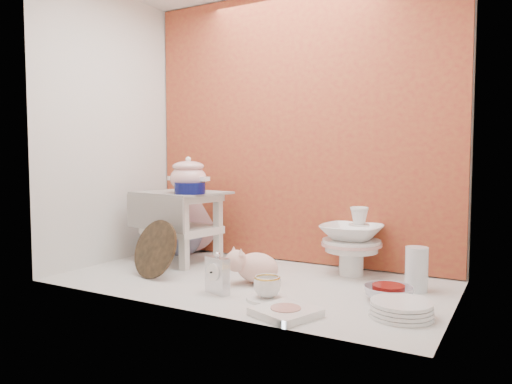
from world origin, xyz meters
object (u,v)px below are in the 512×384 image
gold_rim_teacup (267,286)px  soup_tureen (188,175)px  crystal_bowl (388,294)px  dinner_plate_stack (401,309)px  plush_pig (257,267)px  step_stool (182,227)px  floral_platter (189,221)px  mantel_clock (217,273)px  blue_white_vase (181,231)px  porcelain_tower (351,241)px

gold_rim_teacup → soup_tureen: bearing=152.7°
crystal_bowl → dinner_plate_stack: bearing=-62.7°
plush_pig → step_stool: bearing=145.3°
floral_platter → plush_pig: floral_platter is taller
floral_platter → mantel_clock: 0.97m
floral_platter → blue_white_vase: (-0.01, -0.08, -0.06)m
soup_tureen → floral_platter: (-0.25, 0.33, -0.30)m
gold_rim_teacup → crystal_bowl: bearing=27.3°
step_stool → mantel_clock: size_ratio=2.54×
step_stool → soup_tureen: bearing=-24.9°
dinner_plate_stack → step_stool: bearing=164.5°
blue_white_vase → mantel_clock: (0.68, -0.62, -0.05)m
crystal_bowl → porcelain_tower: bearing=127.9°
floral_platter → blue_white_vase: 0.09m
mantel_clock → blue_white_vase: bearing=155.5°
porcelain_tower → dinner_plate_stack: bearing=-55.3°
dinner_plate_stack → porcelain_tower: 0.64m
blue_white_vase → plush_pig: size_ratio=1.03×
floral_platter → dinner_plate_stack: floral_platter is taller
soup_tureen → mantel_clock: bearing=-40.3°
plush_pig → crystal_bowl: size_ratio=1.32×
gold_rim_teacup → mantel_clock: bearing=-174.4°
soup_tureen → blue_white_vase: bearing=135.1°
gold_rim_teacup → porcelain_tower: (0.17, 0.57, 0.12)m
step_stool → mantel_clock: (0.53, -0.43, -0.11)m
soup_tureen → gold_rim_teacup: size_ratio=2.12×
dinner_plate_stack → floral_platter: bearing=156.7°
porcelain_tower → soup_tureen: bearing=-164.1°
crystal_bowl → soup_tureen: bearing=174.1°
soup_tureen → blue_white_vase: size_ratio=0.87×
soup_tureen → floral_platter: bearing=127.2°
soup_tureen → dinner_plate_stack: soup_tureen is taller
gold_rim_teacup → crystal_bowl: size_ratio=0.56×
mantel_clock → step_stool: bearing=158.4°
blue_white_vase → crystal_bowl: (1.35, -0.37, -0.10)m
soup_tureen → floral_platter: soup_tureen is taller
soup_tureen → gold_rim_teacup: bearing=-27.3°
gold_rim_teacup → porcelain_tower: bearing=73.8°
soup_tureen → blue_white_vase: soup_tureen is taller
soup_tureen → crystal_bowl: (1.09, -0.11, -0.46)m
step_stool → soup_tureen: 0.32m
step_stool → mantel_clock: 0.69m
step_stool → dinner_plate_stack: bearing=-6.1°
dinner_plate_stack → soup_tureen: bearing=166.4°
mantel_clock → gold_rim_teacup: 0.23m
blue_white_vase → dinner_plate_stack: (1.43, -0.54, -0.10)m
blue_white_vase → mantel_clock: bearing=-42.2°
soup_tureen → step_stool: bearing=145.7°
floral_platter → dinner_plate_stack: (1.43, -0.62, -0.16)m
floral_platter → porcelain_tower: size_ratio=1.14×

